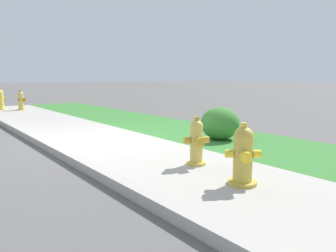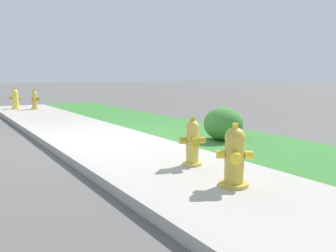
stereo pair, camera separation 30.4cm
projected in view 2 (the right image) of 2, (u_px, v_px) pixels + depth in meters
ground_plane at (106, 140)px, 6.30m from camera, size 120.00×120.00×0.00m
sidewalk_pavement at (106, 140)px, 6.30m from camera, size 18.00×1.97×0.01m
grass_verge at (190, 130)px, 7.44m from camera, size 18.00×2.14×0.01m
street_curb at (48, 143)px, 5.70m from camera, size 18.00×0.16×0.12m
fire_hydrant_across_street at (234, 157)px, 3.57m from camera, size 0.36×0.36×0.71m
fire_hydrant_near_corner at (15, 99)px, 12.18m from camera, size 0.38×0.40×0.78m
fire_hydrant_far_end at (193, 143)px, 4.43m from camera, size 0.33×0.36×0.67m
fire_hydrant_mid_block at (35, 100)px, 12.05m from camera, size 0.36×0.34×0.72m
shrub_bush_near_lamp at (223, 124)px, 6.24m from camera, size 0.74×0.74×0.63m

